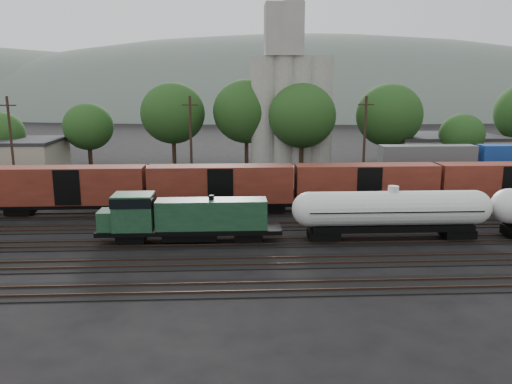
{
  "coord_description": "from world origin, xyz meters",
  "views": [
    {
      "loc": [
        -6.51,
        -46.34,
        13.33
      ],
      "look_at": [
        -4.09,
        2.0,
        3.0
      ],
      "focal_mm": 35.0,
      "sensor_mm": 36.0,
      "label": 1
    }
  ],
  "objects_px": {
    "orange_locomotive": "(190,184)",
    "green_locomotive": "(180,217)",
    "grain_silo": "(291,99)",
    "tank_car_a": "(392,210)"
  },
  "relations": [
    {
      "from": "orange_locomotive",
      "to": "green_locomotive",
      "type": "bearing_deg",
      "value": -88.71
    },
    {
      "from": "orange_locomotive",
      "to": "grain_silo",
      "type": "bearing_deg",
      "value": 60.69
    },
    {
      "from": "green_locomotive",
      "to": "tank_car_a",
      "type": "relative_size",
      "value": 0.89
    },
    {
      "from": "green_locomotive",
      "to": "tank_car_a",
      "type": "bearing_deg",
      "value": 0.0
    },
    {
      "from": "tank_car_a",
      "to": "grain_silo",
      "type": "distance_m",
      "value": 42.08
    },
    {
      "from": "tank_car_a",
      "to": "grain_silo",
      "type": "relative_size",
      "value": 0.6
    },
    {
      "from": "tank_car_a",
      "to": "orange_locomotive",
      "type": "bearing_deg",
      "value": 141.28
    },
    {
      "from": "green_locomotive",
      "to": "orange_locomotive",
      "type": "height_order",
      "value": "green_locomotive"
    },
    {
      "from": "orange_locomotive",
      "to": "grain_silo",
      "type": "height_order",
      "value": "grain_silo"
    },
    {
      "from": "green_locomotive",
      "to": "grain_silo",
      "type": "height_order",
      "value": "grain_silo"
    }
  ]
}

